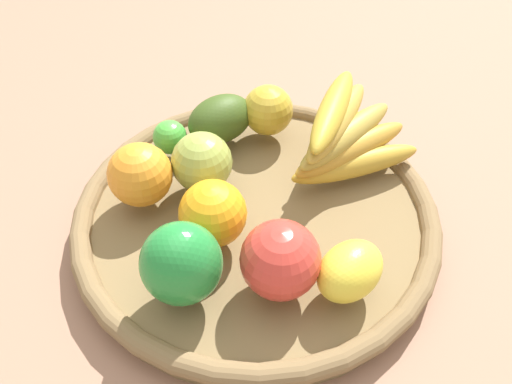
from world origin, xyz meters
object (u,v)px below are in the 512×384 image
at_px(orange_0, 213,213).
at_px(apple_0, 202,162).
at_px(banana_bunch, 345,136).
at_px(apple_1, 268,110).
at_px(orange_1, 140,175).
at_px(apple_2, 276,261).
at_px(bell_pepper, 181,264).
at_px(lime_0, 170,137).
at_px(avocado, 221,119).
at_px(lemon_0, 350,271).

distance_m(orange_0, apple_0, 0.08).
xyz_separation_m(banana_bunch, apple_1, (-0.07, 0.08, -0.01)).
xyz_separation_m(orange_1, apple_2, (0.12, -0.15, 0.00)).
xyz_separation_m(orange_0, orange_1, (-0.07, 0.07, 0.00)).
bearing_deg(orange_0, bell_pepper, -120.82).
bearing_deg(orange_0, banana_bunch, 25.89).
height_order(lime_0, apple_2, apple_2).
bearing_deg(banana_bunch, apple_0, -179.63).
distance_m(banana_bunch, apple_1, 0.11).
bearing_deg(apple_0, apple_2, -72.45).
relative_size(bell_pepper, avocado, 1.00).
xyz_separation_m(lemon_0, apple_1, (-0.02, 0.25, 0.01)).
distance_m(apple_0, orange_1, 0.07).
relative_size(apple_0, avocado, 0.80).
height_order(banana_bunch, apple_0, banana_bunch).
relative_size(apple_0, lemon_0, 0.96).
xyz_separation_m(lime_0, lemon_0, (0.15, -0.24, 0.01)).
height_order(apple_1, orange_1, orange_1).
xyz_separation_m(banana_bunch, avocado, (-0.13, 0.08, -0.01)).
xyz_separation_m(orange_0, apple_0, (-0.00, 0.08, -0.00)).
bearing_deg(orange_1, avocado, 40.60).
bearing_deg(orange_0, orange_1, 133.51).
height_order(apple_0, lime_0, apple_0).
xyz_separation_m(banana_bunch, orange_1, (-0.24, -0.01, -0.01)).
relative_size(orange_0, bell_pepper, 0.80).
distance_m(banana_bunch, orange_1, 0.24).
bearing_deg(avocado, lime_0, -169.64).
bearing_deg(avocado, apple_0, -112.79).
distance_m(orange_0, lime_0, 0.15).
xyz_separation_m(apple_0, avocado, (0.03, 0.08, -0.01)).
height_order(orange_1, apple_2, apple_2).
distance_m(apple_0, lemon_0, 0.21).
bearing_deg(orange_0, lime_0, 101.86).
bearing_deg(apple_2, orange_1, 128.74).
height_order(bell_pepper, orange_1, bell_pepper).
height_order(apple_0, lemon_0, apple_0).
bearing_deg(avocado, lemon_0, -72.01).
bearing_deg(lime_0, orange_1, -116.41).
relative_size(avocado, apple_2, 1.14).
bearing_deg(apple_0, banana_bunch, 0.37).
bearing_deg(apple_2, orange_0, 123.28).
height_order(apple_1, apple_2, apple_2).
distance_m(lemon_0, apple_2, 0.07).
bearing_deg(banana_bunch, apple_2, -127.61).
bearing_deg(apple_0, lime_0, 114.16).
xyz_separation_m(lemon_0, orange_1, (-0.18, 0.16, 0.01)).
relative_size(banana_bunch, orange_0, 2.38).
bearing_deg(orange_1, bell_pepper, -77.01).
relative_size(bell_pepper, lemon_0, 1.21).
bearing_deg(lemon_0, avocado, 107.99).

